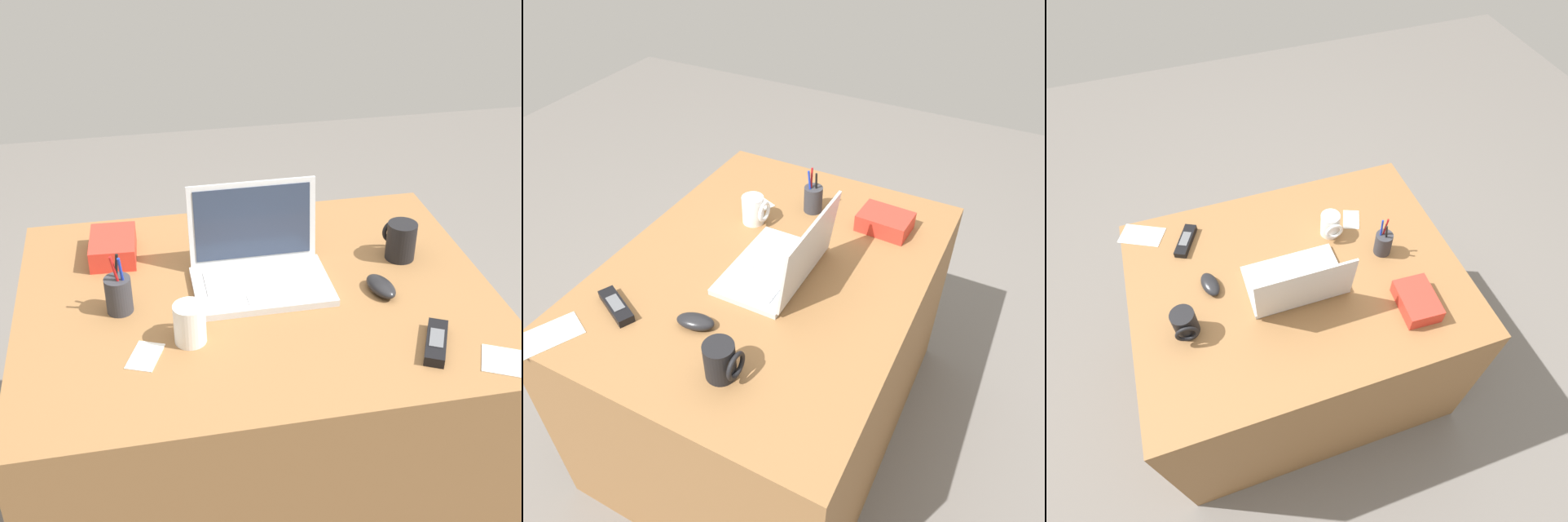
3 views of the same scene
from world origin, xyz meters
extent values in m
plane|color=slate|center=(0.00, 0.00, 0.00)|extent=(6.00, 6.00, 0.00)
cube|color=olive|center=(0.00, 0.00, 0.37)|extent=(1.18, 0.91, 0.75)
cube|color=silver|center=(0.01, 0.02, 0.76)|extent=(0.34, 0.22, 0.02)
cube|color=silver|center=(0.01, 0.03, 0.77)|extent=(0.28, 0.11, 0.00)
cube|color=silver|center=(0.01, -0.05, 0.77)|extent=(0.10, 0.05, 0.00)
cube|color=silver|center=(0.01, 0.14, 0.87)|extent=(0.33, 0.04, 0.21)
cube|color=#283347|center=(0.01, 0.14, 0.87)|extent=(0.30, 0.03, 0.19)
ellipsoid|color=black|center=(0.30, -0.05, 0.76)|extent=(0.08, 0.11, 0.03)
cylinder|color=white|center=(-0.18, -0.16, 0.80)|extent=(0.07, 0.07, 0.10)
torus|color=white|center=(-0.18, -0.11, 0.80)|extent=(0.07, 0.01, 0.07)
cylinder|color=black|center=(0.41, 0.09, 0.80)|extent=(0.08, 0.08, 0.10)
torus|color=black|center=(0.41, 0.14, 0.80)|extent=(0.07, 0.01, 0.07)
cube|color=black|center=(0.35, -0.28, 0.76)|extent=(0.10, 0.15, 0.02)
cube|color=#595B60|center=(0.35, -0.28, 0.77)|extent=(0.06, 0.07, 0.00)
cylinder|color=#333338|center=(-0.34, -0.01, 0.79)|extent=(0.06, 0.06, 0.09)
cylinder|color=#1933B2|center=(-0.32, -0.01, 0.83)|extent=(0.02, 0.03, 0.14)
cylinder|color=black|center=(-0.34, 0.00, 0.83)|extent=(0.02, 0.01, 0.13)
cylinder|color=red|center=(-0.33, -0.02, 0.84)|extent=(0.03, 0.01, 0.14)
cube|color=red|center=(-0.34, 0.25, 0.78)|extent=(0.13, 0.17, 0.06)
cube|color=white|center=(-0.29, -0.19, 0.75)|extent=(0.09, 0.11, 0.00)
cube|color=white|center=(0.51, -0.38, 0.75)|extent=(0.19, 0.16, 0.00)
camera|label=1|loc=(-0.28, -1.44, 1.76)|focal=49.44mm
camera|label=2|loc=(1.06, 0.60, 1.79)|focal=36.48mm
camera|label=3|loc=(0.26, 0.88, 2.04)|focal=30.36mm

